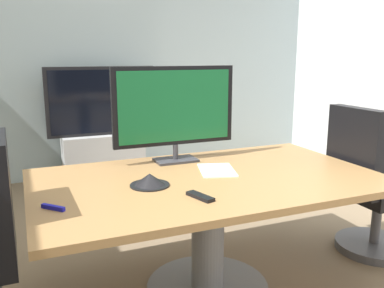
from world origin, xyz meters
TOP-DOWN VIEW (x-y plane):
  - wall_back_glass_partition at (0.00, 3.10)m, footprint 5.45×0.10m
  - conference_table at (-0.01, 0.24)m, footprint 2.03×1.20m
  - office_chair_right at (1.28, 0.23)m, footprint 0.60×0.57m
  - tv_monitor at (-0.06, 0.67)m, footprint 0.84×0.18m
  - wall_display_unit at (-0.16, 2.75)m, footprint 1.20×0.36m
  - conference_phone at (-0.38, 0.21)m, footprint 0.22×0.22m
  - remote_control at (-0.20, -0.08)m, footprint 0.10×0.18m
  - whiteboard_marker at (-0.90, 0.04)m, footprint 0.10×0.11m
  - paper_notepad at (0.10, 0.34)m, footprint 0.29×0.35m

SIDE VIEW (x-z plane):
  - wall_display_unit at x=-0.16m, z-range -0.21..1.10m
  - office_chair_right at x=1.28m, z-range -0.09..1.00m
  - conference_table at x=-0.01m, z-range 0.19..0.92m
  - paper_notepad at x=0.10m, z-range 0.73..0.74m
  - remote_control at x=-0.20m, z-range 0.73..0.75m
  - whiteboard_marker at x=-0.90m, z-range 0.73..0.75m
  - conference_phone at x=-0.38m, z-range 0.73..0.80m
  - tv_monitor at x=-0.06m, z-range 0.77..1.41m
  - wall_back_glass_partition at x=0.00m, z-range 0.00..2.87m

